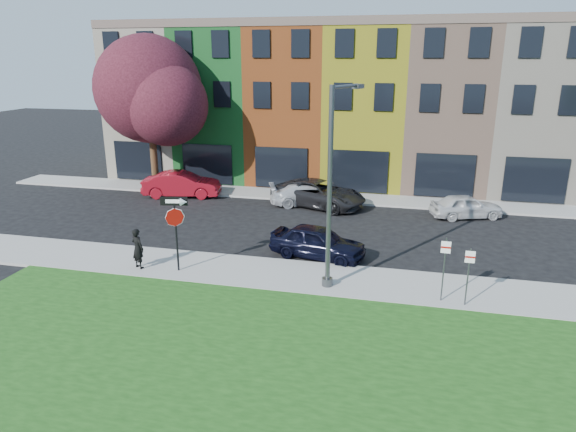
% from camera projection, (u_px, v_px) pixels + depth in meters
% --- Properties ---
extents(ground, '(120.00, 120.00, 0.00)m').
position_uv_depth(ground, '(310.00, 317.00, 17.00)').
color(ground, black).
rests_on(ground, ground).
extents(sidewalk_near, '(40.00, 3.00, 0.12)m').
position_uv_depth(sidewalk_near, '(377.00, 284.00, 19.34)').
color(sidewalk_near, gray).
rests_on(sidewalk_near, ground).
extents(sidewalk_far, '(40.00, 2.40, 0.12)m').
position_uv_depth(sidewalk_far, '(308.00, 196.00, 31.58)').
color(sidewalk_far, gray).
rests_on(sidewalk_far, ground).
extents(rowhouse_block, '(30.00, 10.12, 10.00)m').
position_uv_depth(rowhouse_block, '(333.00, 106.00, 35.75)').
color(rowhouse_block, beige).
rests_on(rowhouse_block, ground).
extents(stop_sign, '(1.03, 0.26, 3.03)m').
position_uv_depth(stop_sign, '(175.00, 219.00, 19.82)').
color(stop_sign, black).
rests_on(stop_sign, sidewalk_near).
extents(man, '(0.90, 0.85, 1.66)m').
position_uv_depth(man, '(138.00, 248.00, 20.47)').
color(man, black).
rests_on(man, sidewalk_near).
extents(sedan_near, '(3.36, 4.80, 1.40)m').
position_uv_depth(sedan_near, '(318.00, 242.00, 21.91)').
color(sedan_near, black).
rests_on(sedan_near, ground).
extents(parked_car_red, '(3.44, 5.31, 1.54)m').
position_uv_depth(parked_car_red, '(182.00, 184.00, 31.46)').
color(parked_car_red, maroon).
rests_on(parked_car_red, ground).
extents(parked_car_silver, '(4.69, 5.58, 1.28)m').
position_uv_depth(parked_car_silver, '(308.00, 194.00, 29.77)').
color(parked_car_silver, '#BCBDC1').
rests_on(parked_car_silver, ground).
extents(parked_car_dark, '(5.98, 7.06, 1.52)m').
position_uv_depth(parked_car_dark, '(319.00, 194.00, 29.38)').
color(parked_car_dark, black).
rests_on(parked_car_dark, ground).
extents(parked_car_white, '(3.81, 4.68, 1.28)m').
position_uv_depth(parked_car_white, '(466.00, 206.00, 27.33)').
color(parked_car_white, silver).
rests_on(parked_car_white, ground).
extents(street_lamp, '(1.07, 2.49, 7.26)m').
position_uv_depth(street_lamp, '(332.00, 189.00, 18.19)').
color(street_lamp, '#494B4E').
rests_on(street_lamp, sidewalk_near).
extents(parking_sign_a, '(0.32, 0.09, 2.31)m').
position_uv_depth(parking_sign_a, '(444.00, 262.00, 17.50)').
color(parking_sign_a, '#494B4E').
rests_on(parking_sign_a, sidewalk_near).
extents(parking_sign_b, '(0.32, 0.08, 2.06)m').
position_uv_depth(parking_sign_b, '(469.00, 270.00, 17.24)').
color(parking_sign_b, '#494B4E').
rests_on(parking_sign_b, sidewalk_near).
extents(tree_purple, '(7.80, 6.83, 9.50)m').
position_uv_depth(tree_purple, '(151.00, 92.00, 31.33)').
color(tree_purple, black).
rests_on(tree_purple, sidewalk_far).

